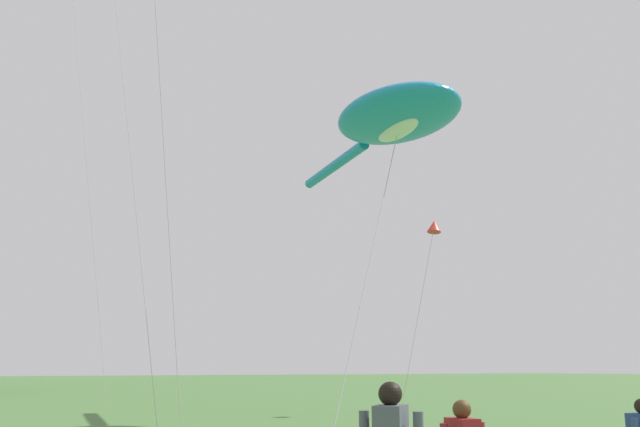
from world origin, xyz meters
name	(u,v)px	position (x,y,z in m)	size (l,w,h in m)	color
big_show_kite	(394,119)	(6.01, 16.08, 10.05)	(6.98, 12.51, 10.65)	#1E8CBF
small_kite_box_yellow	(434,227)	(10.32, 19.62, 7.30)	(0.84, 3.31, 7.65)	red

